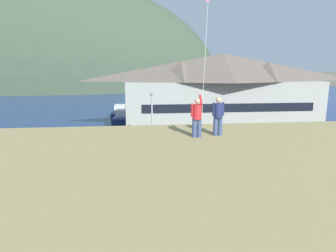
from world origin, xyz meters
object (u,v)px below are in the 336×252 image
object	(u,v)px
storage_shed_waterside	(152,117)
parked_car_mid_row_near	(130,185)
parked_car_front_row_end	(122,155)
person_kite_flyer	(197,116)
parked_car_mid_row_center	(313,182)
parking_light_pole	(152,120)
parked_car_front_row_silver	(267,157)
moored_boat_outer_mooring	(160,116)
parked_car_back_row_left	(41,186)
harbor_lodge	(222,91)
moored_boat_wharfside	(120,112)
moored_boat_inner_slip	(121,118)
parked_car_front_row_red	(225,179)
wharf_dock	(141,116)
person_companion	(218,115)

from	to	relation	value
storage_shed_waterside	parked_car_mid_row_near	xyz separation A→B (m)	(-2.90, -22.55, -1.05)
parked_car_front_row_end	person_kite_flyer	bearing A→B (deg)	-75.02
parked_car_mid_row_center	parking_light_pole	bearing A→B (deg)	135.69
parked_car_front_row_silver	parked_car_mid_row_near	xyz separation A→B (m)	(-12.78, -5.31, 0.00)
moored_boat_outer_mooring	parked_car_back_row_left	distance (m)	32.91
harbor_lodge	parked_car_mid_row_center	distance (m)	22.76
moored_boat_wharfside	moored_boat_inner_slip	size ratio (longest dim) A/B	1.29
harbor_lodge	parked_car_front_row_end	xyz separation A→B (m)	(-13.65, -14.02, -4.78)
parked_car_front_row_silver	moored_boat_wharfside	bearing A→B (deg)	116.21
harbor_lodge	parked_car_mid_row_center	xyz separation A→B (m)	(0.79, -22.24, -4.78)
moored_boat_wharfside	parked_car_front_row_red	bearing A→B (deg)	-74.99
storage_shed_waterside	parked_car_back_row_left	bearing A→B (deg)	-112.64
storage_shed_waterside	person_kite_flyer	size ratio (longest dim) A/B	3.09
parked_car_front_row_end	harbor_lodge	bearing A→B (deg)	45.77
moored_boat_outer_mooring	parked_car_front_row_end	bearing A→B (deg)	-102.98
parked_car_front_row_end	parked_car_mid_row_near	world-z (taller)	same
parked_car_front_row_red	parked_car_front_row_silver	bearing A→B (deg)	41.79
harbor_lodge	parked_car_front_row_end	distance (m)	20.14
moored_boat_inner_slip	parking_light_pole	distance (m)	20.51
wharf_dock	parked_car_mid_row_near	size ratio (longest dim) A/B	3.15
harbor_lodge	wharf_dock	world-z (taller)	harbor_lodge
moored_boat_outer_mooring	parked_car_back_row_left	xyz separation A→B (m)	(-11.04, -31.00, 0.34)
moored_boat_outer_mooring	parked_car_mid_row_near	bearing A→B (deg)	-98.49
parked_car_front_row_red	person_companion	distance (m)	10.75
storage_shed_waterside	parked_car_mid_row_near	size ratio (longest dim) A/B	1.33
parking_light_pole	parked_car_back_row_left	bearing A→B (deg)	-131.26
wharf_dock	moored_boat_outer_mooring	bearing A→B (deg)	-30.32
parked_car_mid_row_center	parked_car_front_row_silver	bearing A→B (deg)	97.04
parked_car_back_row_left	parked_car_mid_row_near	size ratio (longest dim) A/B	0.98
wharf_dock	moored_boat_wharfside	distance (m)	4.62
harbor_lodge	parked_car_mid_row_center	world-z (taller)	harbor_lodge
parked_car_front_row_silver	person_kite_flyer	world-z (taller)	person_kite_flyer
parked_car_mid_row_center	parking_light_pole	xyz separation A→B (m)	(-11.36, 11.09, 2.82)
parking_light_pole	moored_boat_outer_mooring	bearing A→B (deg)	83.34
moored_boat_inner_slip	parked_car_front_row_red	size ratio (longest dim) A/B	1.52
parked_car_front_row_red	parked_car_front_row_end	world-z (taller)	same
harbor_lodge	parked_car_front_row_end	bearing A→B (deg)	-134.23
parked_car_front_row_red	parked_car_mid_row_center	size ratio (longest dim) A/B	1.00
parked_car_mid_row_near	parked_car_mid_row_center	bearing A→B (deg)	-4.13
harbor_lodge	parked_car_mid_row_near	xyz separation A→B (m)	(-12.77, -21.26, -4.78)
moored_boat_wharfside	moored_boat_outer_mooring	distance (m)	8.39
parked_car_mid_row_center	parked_car_mid_row_near	bearing A→B (deg)	175.87
person_kite_flyer	parked_car_front_row_end	bearing A→B (deg)	104.98
parked_car_back_row_left	parked_car_mid_row_near	distance (m)	6.37
storage_shed_waterside	parked_car_mid_row_center	distance (m)	25.85
moored_boat_wharfside	parked_car_mid_row_center	world-z (taller)	moored_boat_wharfside
parked_car_front_row_end	parked_car_back_row_left	bearing A→B (deg)	-128.53
moored_boat_inner_slip	parked_car_mid_row_center	size ratio (longest dim) A/B	1.53
parking_light_pole	parked_car_front_row_silver	bearing A→B (deg)	-24.40
parked_car_front_row_end	moored_boat_outer_mooring	bearing A→B (deg)	77.02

